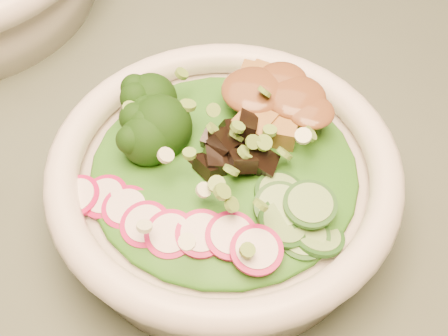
% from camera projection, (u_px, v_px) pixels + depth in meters
% --- Properties ---
extents(salad_bowl, '(0.24, 0.24, 0.06)m').
position_uv_depth(salad_bowl, '(224.00, 184.00, 0.43)').
color(salad_bowl, white).
rests_on(salad_bowl, dining_table).
extents(lettuce_bed, '(0.18, 0.18, 0.02)m').
position_uv_depth(lettuce_bed, '(224.00, 167.00, 0.41)').
color(lettuce_bed, '#205B13').
rests_on(lettuce_bed, salad_bowl).
extents(broccoli_florets, '(0.08, 0.08, 0.04)m').
position_uv_depth(broccoli_florets, '(155.00, 121.00, 0.42)').
color(broccoli_florets, black).
rests_on(broccoli_florets, salad_bowl).
extents(radish_slices, '(0.10, 0.06, 0.02)m').
position_uv_depth(radish_slices, '(174.00, 229.00, 0.38)').
color(radish_slices, '#AE0D4A').
rests_on(radish_slices, salad_bowl).
extents(cucumber_slices, '(0.08, 0.08, 0.03)m').
position_uv_depth(cucumber_slices, '(300.00, 199.00, 0.38)').
color(cucumber_slices, '#7FAD60').
rests_on(cucumber_slices, salad_bowl).
extents(mushroom_heap, '(0.08, 0.08, 0.04)m').
position_uv_depth(mushroom_heap, '(233.00, 146.00, 0.41)').
color(mushroom_heap, black).
rests_on(mushroom_heap, salad_bowl).
extents(tofu_cubes, '(0.09, 0.07, 0.03)m').
position_uv_depth(tofu_cubes, '(270.00, 107.00, 0.43)').
color(tofu_cubes, olive).
rests_on(tofu_cubes, salad_bowl).
extents(peanut_sauce, '(0.06, 0.05, 0.01)m').
position_uv_depth(peanut_sauce, '(271.00, 95.00, 0.42)').
color(peanut_sauce, brown).
rests_on(peanut_sauce, tofu_cubes).
extents(scallion_garnish, '(0.17, 0.17, 0.02)m').
position_uv_depth(scallion_garnish, '(224.00, 147.00, 0.40)').
color(scallion_garnish, olive).
rests_on(scallion_garnish, salad_bowl).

